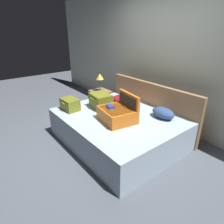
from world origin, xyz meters
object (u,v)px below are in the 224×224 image
(hard_case_medium, at_px, (101,101))
(hard_case_small, at_px, (70,104))
(pillow_near_headboard, at_px, (122,100))
(table_lamp, at_px, (100,78))
(pillow_center_head, at_px, (163,113))
(nightstand, at_px, (100,101))
(hard_case_large, at_px, (118,113))
(bed, at_px, (117,128))

(hard_case_medium, bearing_deg, hard_case_small, -111.73)
(pillow_near_headboard, bearing_deg, table_lamp, 172.14)
(pillow_center_head, distance_m, nightstand, 1.83)
(pillow_center_head, height_order, nightstand, pillow_center_head)
(hard_case_large, relative_size, pillow_near_headboard, 1.48)
(hard_case_medium, height_order, table_lamp, table_lamp)
(pillow_center_head, bearing_deg, hard_case_large, -120.39)
(nightstand, bearing_deg, pillow_center_head, -0.59)
(bed, bearing_deg, nightstand, 156.87)
(bed, relative_size, pillow_center_head, 4.99)
(bed, distance_m, table_lamp, 1.51)
(hard_case_small, height_order, pillow_near_headboard, hard_case_small)
(bed, bearing_deg, table_lamp, 156.87)
(bed, xyz_separation_m, nightstand, (-1.29, 0.55, 0.01))
(pillow_near_headboard, distance_m, table_lamp, 0.95)
(hard_case_small, bearing_deg, pillow_near_headboard, 68.08)
(hard_case_medium, bearing_deg, nightstand, 152.59)
(pillow_center_head, bearing_deg, hard_case_small, -140.44)
(bed, xyz_separation_m, hard_case_large, (0.14, -0.12, 0.37))
(pillow_near_headboard, relative_size, table_lamp, 1.02)
(hard_case_medium, relative_size, pillow_near_headboard, 1.04)
(pillow_near_headboard, xyz_separation_m, nightstand, (-0.91, 0.13, -0.32))
(hard_case_large, distance_m, nightstand, 1.62)
(pillow_near_headboard, bearing_deg, pillow_center_head, 6.76)
(nightstand, bearing_deg, table_lamp, -26.57)
(bed, bearing_deg, pillow_center_head, 45.62)
(hard_case_small, relative_size, table_lamp, 0.87)
(nightstand, bearing_deg, bed, -23.13)
(pillow_center_head, height_order, table_lamp, table_lamp)
(hard_case_large, bearing_deg, hard_case_medium, -179.86)
(hard_case_medium, distance_m, pillow_center_head, 1.12)
(bed, bearing_deg, hard_case_large, -40.27)
(nightstand, bearing_deg, pillow_near_headboard, -7.86)
(hard_case_large, bearing_deg, table_lamp, 164.70)
(bed, height_order, hard_case_small, hard_case_small)
(hard_case_small, height_order, table_lamp, table_lamp)
(hard_case_medium, xyz_separation_m, table_lamp, (-0.82, 0.56, 0.19))
(bed, distance_m, hard_case_large, 0.42)
(hard_case_large, bearing_deg, pillow_near_headboard, 143.56)
(table_lamp, bearing_deg, bed, -23.13)
(hard_case_large, relative_size, table_lamp, 1.51)
(bed, bearing_deg, pillow_near_headboard, 131.87)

